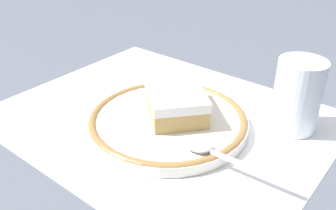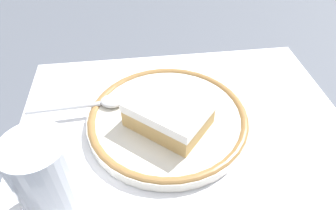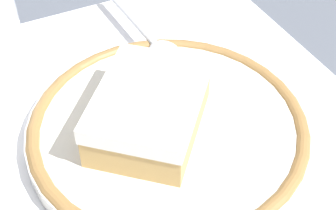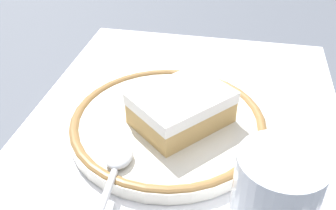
% 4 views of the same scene
% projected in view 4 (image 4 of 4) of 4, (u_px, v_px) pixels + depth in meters
% --- Properties ---
extents(ground_plane, '(2.40, 2.40, 0.00)m').
position_uv_depth(ground_plane, '(184.00, 120.00, 0.46)').
color(ground_plane, '#4C515B').
extents(placemat, '(0.46, 0.37, 0.00)m').
position_uv_depth(placemat, '(184.00, 120.00, 0.46)').
color(placemat, white).
rests_on(placemat, ground_plane).
extents(plate, '(0.22, 0.22, 0.02)m').
position_uv_depth(plate, '(168.00, 123.00, 0.44)').
color(plate, silver).
rests_on(plate, placemat).
extents(cake_slice, '(0.12, 0.12, 0.04)m').
position_uv_depth(cake_slice, '(177.00, 107.00, 0.42)').
color(cake_slice, tan).
rests_on(cake_slice, plate).
extents(spoon, '(0.14, 0.03, 0.01)m').
position_uv_depth(spoon, '(114.00, 171.00, 0.36)').
color(spoon, silver).
rests_on(spoon, plate).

